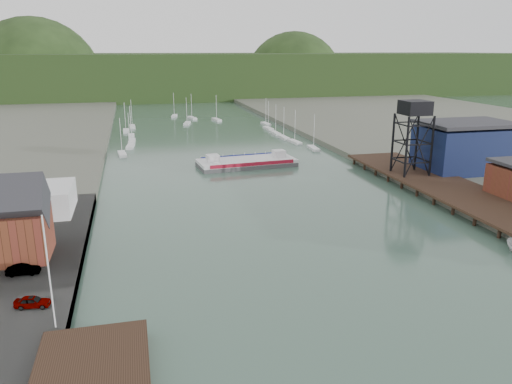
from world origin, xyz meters
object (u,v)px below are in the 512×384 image
lift_tower (415,112)px  car_west_a (32,302)px  harbor_building (0,227)px  chain_ferry (247,162)px

lift_tower → car_west_a: 84.05m
lift_tower → harbor_building: bearing=-160.0°
harbor_building → car_west_a: (6.05, -15.02, -3.84)m
chain_ferry → car_west_a: chain_ferry is taller
lift_tower → car_west_a: (-70.95, -43.02, -13.41)m
harbor_building → car_west_a: bearing=-68.1°
car_west_a → harbor_building: bearing=31.0°
harbor_building → chain_ferry: size_ratio=0.48×
harbor_building → car_west_a: size_ratio=3.24×
chain_ferry → car_west_a: bearing=-125.5°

